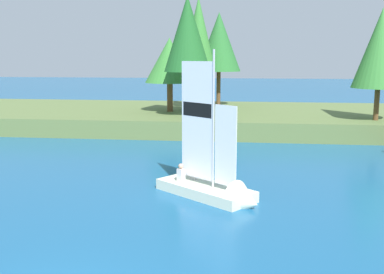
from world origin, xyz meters
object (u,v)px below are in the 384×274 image
shoreline_tree_left (170,61)px  shoreline_tree_midright (219,42)px  shoreline_tree_right (381,48)px  sailboat (220,189)px  shoreline_tree_midleft (187,34)px  shoreline_tree_centre (198,31)px

shoreline_tree_left → shoreline_tree_midright: bearing=50.7°
shoreline_tree_left → shoreline_tree_right: (13.65, -2.96, 0.79)m
sailboat → shoreline_tree_right: bearing=94.8°
shoreline_tree_midleft → shoreline_tree_right: size_ratio=1.13×
shoreline_tree_midleft → sailboat: shoreline_tree_midleft is taller
shoreline_tree_left → shoreline_tree_midleft: shoreline_tree_midleft is taller
shoreline_tree_midleft → shoreline_tree_centre: 4.38m
shoreline_tree_midleft → shoreline_tree_midright: bearing=76.9°
shoreline_tree_midright → shoreline_tree_left: bearing=-129.3°
shoreline_tree_left → shoreline_tree_centre: shoreline_tree_centre is taller
shoreline_tree_midleft → shoreline_tree_centre: size_ratio=0.95×
shoreline_tree_centre → shoreline_tree_midright: 2.94m
shoreline_tree_left → sailboat: shoreline_tree_left is taller
sailboat → shoreline_tree_left: bearing=144.0°
shoreline_tree_centre → shoreline_tree_midright: size_ratio=1.12×
shoreline_tree_left → sailboat: 17.75m
shoreline_tree_centre → shoreline_tree_midright: bearing=61.6°
shoreline_tree_midright → sailboat: 21.41m
shoreline_tree_centre → shoreline_tree_right: (11.74, -4.45, -1.33)m
shoreline_tree_centre → shoreline_tree_left: bearing=-142.2°
shoreline_tree_midleft → shoreline_tree_midright: (1.61, 6.87, -0.32)m
shoreline_tree_right → shoreline_tree_midleft: bearing=179.6°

